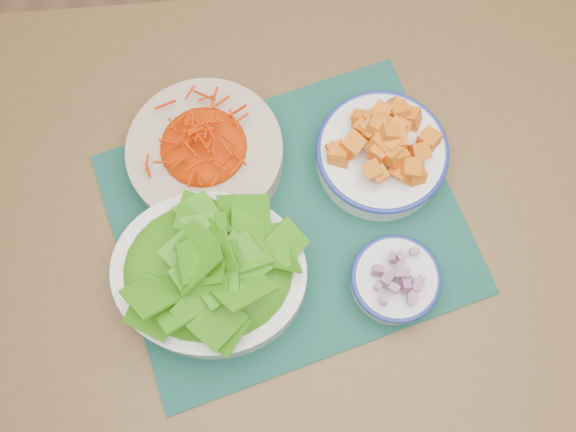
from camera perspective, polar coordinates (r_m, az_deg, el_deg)
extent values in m
plane|color=#A67650|center=(1.68, 8.84, -14.14)|extent=(4.00, 4.00, 0.00)
cube|color=brown|center=(0.98, 5.02, -0.21)|extent=(1.27, 0.92, 0.04)
cylinder|color=brown|center=(1.51, -18.62, 6.06)|extent=(0.06, 0.06, 0.71)
cylinder|color=brown|center=(1.59, 22.21, 8.98)|extent=(0.06, 0.06, 0.71)
cube|color=#0C332C|center=(0.95, 0.00, -0.59)|extent=(0.61, 0.56, 0.00)
cylinder|color=beige|center=(0.97, -7.30, 5.42)|extent=(0.30, 0.30, 0.05)
ellipsoid|color=#E23500|center=(0.93, -7.64, 6.52)|extent=(0.20, 0.20, 0.04)
cylinder|color=white|center=(0.97, 8.24, 5.30)|extent=(0.23, 0.23, 0.05)
torus|color=#212F99|center=(0.95, 8.40, 5.77)|extent=(0.20, 0.20, 0.01)
ellipsoid|color=orange|center=(0.93, 8.66, 6.51)|extent=(0.17, 0.17, 0.05)
ellipsoid|color=#1D7306|center=(0.85, -7.37, -4.31)|extent=(0.24, 0.20, 0.07)
cylinder|color=white|center=(0.92, 9.43, -5.70)|extent=(0.16, 0.16, 0.04)
torus|color=navy|center=(0.90, 9.59, -5.48)|extent=(0.13, 0.13, 0.01)
ellipsoid|color=#6D1A57|center=(0.89, 9.76, -5.25)|extent=(0.11, 0.11, 0.02)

